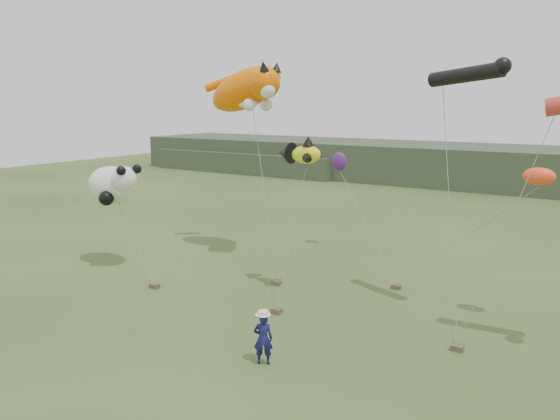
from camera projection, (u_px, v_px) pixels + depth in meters
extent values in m
plane|color=#385123|center=(258.00, 356.00, 18.34)|extent=(120.00, 120.00, 0.00)
cube|color=#2D3D28|center=(512.00, 168.00, 55.15)|extent=(90.00, 12.00, 4.00)
cube|color=#2D3D28|center=(253.00, 161.00, 68.70)|extent=(25.00, 8.00, 2.50)
imported|color=#15154E|center=(263.00, 339.00, 17.66)|extent=(0.75, 0.68, 1.72)
cube|color=brown|center=(277.00, 283.00, 25.54)|extent=(0.40, 0.32, 0.20)
cube|color=brown|center=(276.00, 311.00, 22.08)|extent=(0.40, 0.32, 0.20)
cube|color=brown|center=(457.00, 348.00, 18.74)|extent=(0.40, 0.32, 0.20)
cube|color=brown|center=(154.00, 286.00, 25.10)|extent=(0.40, 0.32, 0.20)
cube|color=brown|center=(396.00, 287.00, 25.00)|extent=(0.40, 0.32, 0.20)
ellipsoid|color=#F66700|center=(246.00, 89.00, 29.47)|extent=(4.96, 2.33, 3.42)
sphere|color=#F66700|center=(264.00, 83.00, 27.68)|extent=(1.66, 1.66, 1.66)
cone|color=black|center=(263.00, 66.00, 27.00)|extent=(0.52, 0.63, 0.62)
cone|color=black|center=(277.00, 67.00, 27.67)|extent=(0.52, 0.60, 0.59)
sphere|color=white|center=(267.00, 90.00, 27.33)|extent=(0.83, 0.83, 0.83)
ellipsoid|color=white|center=(246.00, 103.00, 29.28)|extent=(1.62, 0.81, 0.51)
sphere|color=white|center=(249.00, 105.00, 27.73)|extent=(0.64, 0.64, 0.64)
sphere|color=white|center=(266.00, 105.00, 28.69)|extent=(0.64, 0.64, 0.64)
cylinder|color=#F66700|center=(219.00, 84.00, 31.27)|extent=(1.71, 1.25, 1.00)
ellipsoid|color=yellow|center=(306.00, 155.00, 23.25)|extent=(1.59, 0.80, 0.88)
cone|color=black|center=(285.00, 153.00, 24.18)|extent=(0.84, 1.03, 0.95)
cone|color=black|center=(308.00, 141.00, 23.08)|extent=(0.53, 0.53, 0.42)
cone|color=black|center=(306.00, 158.00, 22.67)|extent=(0.56, 0.59, 0.42)
cone|color=black|center=(318.00, 156.00, 23.54)|extent=(0.56, 0.59, 0.42)
cylinder|color=black|center=(466.00, 75.00, 20.60)|extent=(3.13, 1.66, 0.85)
sphere|color=black|center=(503.00, 66.00, 19.40)|extent=(0.62, 0.62, 0.62)
ellipsoid|color=white|center=(112.00, 185.00, 28.05)|extent=(2.88, 1.92, 1.92)
sphere|color=white|center=(124.00, 179.00, 27.02)|extent=(1.28, 1.28, 1.28)
sphere|color=black|center=(121.00, 171.00, 26.41)|extent=(0.47, 0.47, 0.47)
sphere|color=black|center=(137.00, 169.00, 27.10)|extent=(0.47, 0.47, 0.47)
sphere|color=black|center=(106.00, 198.00, 27.16)|extent=(0.75, 0.75, 0.75)
sphere|color=black|center=(106.00, 191.00, 28.85)|extent=(0.75, 0.75, 0.75)
ellipsoid|color=#FF491D|center=(539.00, 176.00, 20.02)|extent=(1.15, 0.67, 0.67)
ellipsoid|color=#4F1875|center=(339.00, 162.00, 31.21)|extent=(0.89, 0.59, 1.08)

